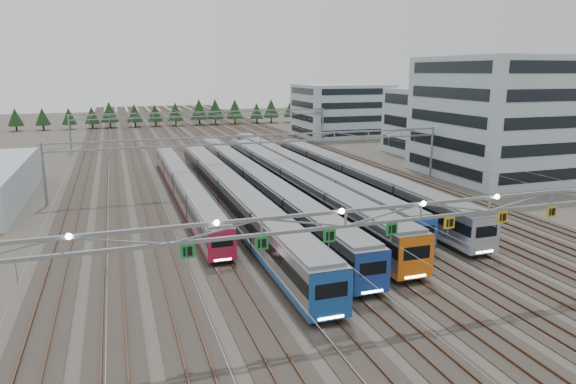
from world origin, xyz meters
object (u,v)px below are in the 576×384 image
object	(u,v)px
gantry_mid	(261,145)
gantry_far	(206,118)
train_b	(231,195)
train_d	(292,182)
train_c	(254,182)
gantry_near	(421,215)
depot_bldg_south	(494,117)
train_f	(352,178)
depot_bldg_north	(342,110)
train_e	(298,169)
train_a	(183,185)
depot_bldg_mid	(432,122)

from	to	relation	value
gantry_mid	gantry_far	bearing A→B (deg)	90.00
train_b	train_d	size ratio (longest dim) A/B	1.01
train_c	gantry_near	world-z (taller)	gantry_near
depot_bldg_south	train_b	bearing A→B (deg)	-168.72
train_b	depot_bldg_south	world-z (taller)	depot_bldg_south
gantry_near	train_d	bearing A→B (deg)	86.06
train_c	train_f	distance (m)	13.61
gantry_near	train_c	bearing A→B (deg)	93.54
train_f	depot_bldg_north	bearing A→B (deg)	66.85
train_c	train_e	xyz separation A→B (m)	(9.00, 7.98, -0.16)
train_e	gantry_mid	size ratio (longest dim) A/B	1.22
train_c	train_e	distance (m)	12.03
train_e	gantry_mid	distance (m)	8.77
train_a	gantry_near	size ratio (longest dim) A/B	0.92
train_b	gantry_far	distance (m)	56.39
train_c	depot_bldg_north	world-z (taller)	depot_bldg_north
train_b	train_e	world-z (taller)	train_b
depot_bldg_mid	gantry_far	bearing A→B (deg)	149.01
train_c	train_b	bearing A→B (deg)	-125.39
depot_bldg_north	train_f	bearing A→B (deg)	-113.15
train_b	train_f	size ratio (longest dim) A/B	1.09
train_d	train_e	size ratio (longest dim) A/B	0.87
train_b	train_d	bearing A→B (deg)	24.17
train_f	gantry_mid	xyz separation A→B (m)	(-11.25, 6.18, 4.14)
train_e	gantry_near	distance (m)	44.43
train_e	depot_bldg_north	distance (m)	59.33
train_c	depot_bldg_south	world-z (taller)	depot_bldg_south
train_d	gantry_near	size ratio (longest dim) A/B	1.05
train_d	train_f	xyz separation A→B (m)	(9.00, 0.61, -0.08)
train_c	gantry_far	world-z (taller)	gantry_far
gantry_mid	train_f	bearing A→B (deg)	-28.79
train_d	depot_bldg_north	world-z (taller)	depot_bldg_north
train_a	gantry_far	bearing A→B (deg)	76.46
depot_bldg_north	train_d	bearing A→B (deg)	-119.72
train_d	depot_bldg_mid	world-z (taller)	depot_bldg_mid
gantry_mid	train_a	bearing A→B (deg)	-171.25
train_f	depot_bldg_mid	xyz separation A→B (m)	(30.21, 26.28, 4.32)
train_a	depot_bldg_south	size ratio (longest dim) A/B	2.36
depot_bldg_south	depot_bldg_mid	size ratio (longest dim) A/B	1.38
train_d	train_e	bearing A→B (deg)	66.36
train_f	depot_bldg_north	size ratio (longest dim) A/B	2.48
train_f	depot_bldg_south	bearing A→B (deg)	9.07
gantry_far	train_e	bearing A→B (deg)	-80.76
train_d	depot_bldg_north	bearing A→B (deg)	60.28
gantry_far	depot_bldg_south	bearing A→B (deg)	-51.17
train_d	depot_bldg_north	xyz separation A→B (m)	(34.84, 61.05, 4.26)
train_e	gantry_near	size ratio (longest dim) A/B	1.22
train_c	depot_bldg_south	size ratio (longest dim) A/B	3.03
gantry_near	depot_bldg_north	distance (m)	101.43
train_a	train_f	size ratio (longest dim) A/B	0.95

